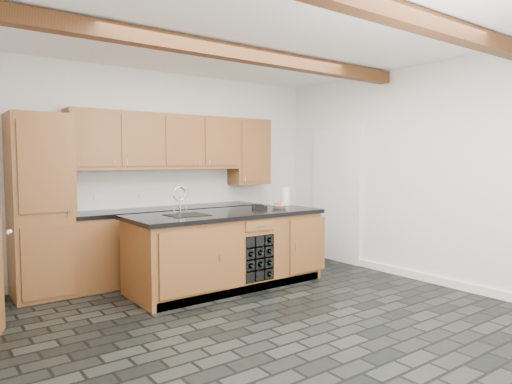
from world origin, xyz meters
The scene contains 10 objects.
ground centered at (0.00, 0.00, 0.00)m, with size 5.00×5.00×0.00m, color black.
room_shell centered at (-0.09, 0.53, 1.53)m, with size 5.01×5.00×5.00m.
back_cabinetry centered at (-0.38, 2.24, 0.98)m, with size 3.65×0.62×2.20m.
island centered at (0.31, 1.28, 0.46)m, with size 2.48×0.96×0.93m.
faucet centered at (-0.25, 1.33, 0.96)m, with size 0.45×0.40×0.34m.
kitchen_scale centered at (0.85, 1.34, 0.96)m, with size 0.21×0.17×0.06m.
fruit_bowl centered at (1.09, 1.22, 0.96)m, with size 0.22×0.22×0.05m, color white.
fruit_cluster centered at (1.09, 1.22, 0.99)m, with size 0.16×0.17×0.07m.
paper_towel centered at (1.42, 1.49, 1.06)m, with size 0.13×0.13×0.26m, color white.
mug centered at (-1.30, 2.26, 0.98)m, with size 0.10×0.10×0.10m, color white.
Camera 1 is at (-2.76, -3.45, 1.57)m, focal length 32.00 mm.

